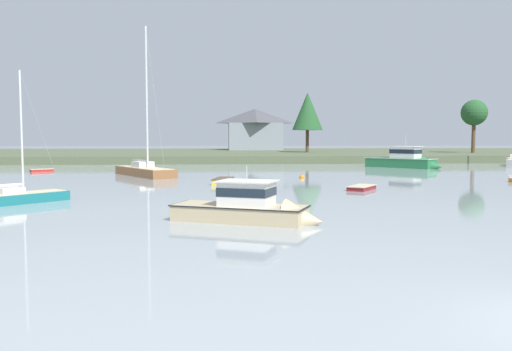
% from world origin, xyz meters
% --- Properties ---
extents(far_shore_bank, '(204.88, 53.54, 1.16)m').
position_xyz_m(far_shore_bank, '(0.00, 92.74, 0.58)').
color(far_shore_bank, '#4C563D').
rests_on(far_shore_bank, ground).
extents(sailboat_wood, '(7.33, 9.76, 15.59)m').
position_xyz_m(sailboat_wood, '(-15.22, 43.77, 0.31)').
color(sailboat_wood, brown).
rests_on(sailboat_wood, ground).
extents(dinghy_yellow, '(2.08, 3.76, 0.68)m').
position_xyz_m(dinghy_yellow, '(-7.24, 34.16, 0.17)').
color(dinghy_yellow, gold).
rests_on(dinghy_yellow, ground).
extents(dinghy_maroon, '(2.91, 3.32, 0.46)m').
position_xyz_m(dinghy_maroon, '(3.18, 28.30, 0.12)').
color(dinghy_maroon, maroon).
rests_on(dinghy_maroon, ground).
extents(sailboat_teal, '(5.48, 5.67, 8.38)m').
position_xyz_m(sailboat_teal, '(-19.78, 21.78, 0.19)').
color(sailboat_teal, '#196B70').
rests_on(sailboat_teal, ground).
extents(cruiser_sand, '(7.46, 4.77, 3.46)m').
position_xyz_m(cruiser_sand, '(-5.89, 13.99, 0.45)').
color(cruiser_sand, tan).
rests_on(cruiser_sand, ground).
extents(cruiser_green, '(8.82, 9.37, 5.34)m').
position_xyz_m(cruiser_green, '(16.82, 55.82, 0.65)').
color(cruiser_green, '#236B3D').
rests_on(cruiser_green, ground).
extents(dinghy_red, '(2.77, 2.26, 0.44)m').
position_xyz_m(dinghy_red, '(-27.97, 51.16, 0.11)').
color(dinghy_red, '#B2231E').
rests_on(dinghy_red, ground).
extents(mooring_buoy_orange, '(0.51, 0.51, 0.56)m').
position_xyz_m(mooring_buoy_orange, '(0.47, 39.86, 0.09)').
color(mooring_buoy_orange, orange).
rests_on(mooring_buoy_orange, ground).
extents(shore_tree_inland_a, '(4.60, 4.60, 9.49)m').
position_xyz_m(shore_tree_inland_a, '(38.03, 80.45, 8.24)').
color(shore_tree_inland_a, brown).
rests_on(shore_tree_inland_a, far_shore_bank).
extents(shore_tree_far_right, '(5.69, 5.69, 11.09)m').
position_xyz_m(shore_tree_far_right, '(8.80, 85.84, 8.73)').
color(shore_tree_far_right, brown).
rests_on(shore_tree_far_right, far_shore_bank).
extents(cottage_near_water, '(12.59, 9.52, 9.07)m').
position_xyz_m(cottage_near_water, '(0.36, 105.40, 5.86)').
color(cottage_near_water, gray).
rests_on(cottage_near_water, far_shore_bank).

